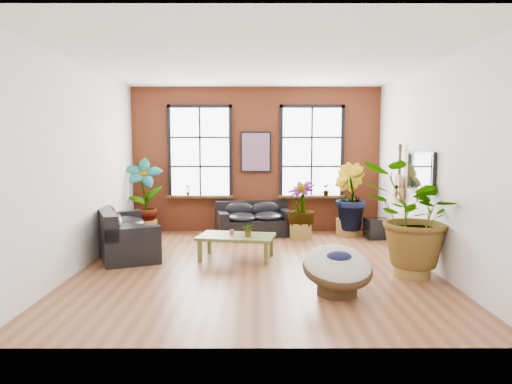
# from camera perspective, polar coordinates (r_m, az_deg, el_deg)

# --- Properties ---
(room) EXTENTS (6.04, 6.54, 3.54)m
(room) POSITION_cam_1_polar(r_m,az_deg,el_deg) (8.00, 0.00, 3.19)
(room) COLOR brown
(room) RESTS_ON ground
(sofa_back) EXTENTS (1.86, 1.19, 0.79)m
(sofa_back) POSITION_cam_1_polar(r_m,az_deg,el_deg) (10.74, -0.29, -3.54)
(sofa_back) COLOR black
(sofa_back) RESTS_ON ground
(sofa_left) EXTENTS (1.80, 2.50, 0.91)m
(sofa_left) POSITION_cam_1_polar(r_m,az_deg,el_deg) (9.35, -16.43, -4.87)
(sofa_left) COLOR black
(sofa_left) RESTS_ON ground
(coffee_table) EXTENTS (1.51, 1.03, 0.54)m
(coffee_table) POSITION_cam_1_polar(r_m,az_deg,el_deg) (8.56, -2.48, -5.76)
(coffee_table) COLOR #47531D
(coffee_table) RESTS_ON ground
(papasan_chair) EXTENTS (1.09, 1.10, 0.75)m
(papasan_chair) POSITION_cam_1_polar(r_m,az_deg,el_deg) (6.66, 10.15, -9.37)
(papasan_chair) COLOR #392714
(papasan_chair) RESTS_ON ground
(poster) EXTENTS (0.74, 0.06, 0.98)m
(poster) POSITION_cam_1_polar(r_m,az_deg,el_deg) (11.03, -0.02, 5.02)
(poster) COLOR black
(poster) RESTS_ON room
(tv_wall_unit) EXTENTS (0.13, 1.86, 1.20)m
(tv_wall_unit) POSITION_cam_1_polar(r_m,az_deg,el_deg) (8.96, 19.11, 1.86)
(tv_wall_unit) COLOR black
(tv_wall_unit) RESTS_ON room
(media_box) EXTENTS (0.60, 0.52, 0.46)m
(media_box) POSITION_cam_1_polar(r_m,az_deg,el_deg) (10.75, 15.04, -4.43)
(media_box) COLOR black
(media_box) RESTS_ON ground
(pot_back_left) EXTENTS (0.66, 0.66, 0.37)m
(pot_back_left) POSITION_cam_1_polar(r_m,az_deg,el_deg) (11.03, -13.54, -4.36)
(pot_back_left) COLOR olive
(pot_back_left) RESTS_ON ground
(pot_back_right) EXTENTS (0.69, 0.69, 0.40)m
(pot_back_right) POSITION_cam_1_polar(r_m,az_deg,el_deg) (10.95, 11.40, -4.32)
(pot_back_right) COLOR olive
(pot_back_right) RESTS_ON ground
(pot_right_wall) EXTENTS (0.76, 0.76, 0.43)m
(pot_right_wall) POSITION_cam_1_polar(r_m,az_deg,el_deg) (7.89, 18.93, -8.45)
(pot_right_wall) COLOR olive
(pot_right_wall) RESTS_ON ground
(pot_mid) EXTENTS (0.52, 0.52, 0.36)m
(pot_mid) POSITION_cam_1_polar(r_m,az_deg,el_deg) (10.45, 5.59, -4.83)
(pot_mid) COLOR olive
(pot_mid) RESTS_ON ground
(floor_plant_back_left) EXTENTS (0.97, 0.74, 1.67)m
(floor_plant_back_left) POSITION_cam_1_polar(r_m,az_deg,el_deg) (10.92, -13.81, -0.22)
(floor_plant_back_left) COLOR #114115
(floor_plant_back_left) RESTS_ON ground
(floor_plant_back_right) EXTENTS (0.96, 1.06, 1.56)m
(floor_plant_back_right) POSITION_cam_1_polar(r_m,az_deg,el_deg) (10.83, 11.52, -0.52)
(floor_plant_back_right) COLOR #114115
(floor_plant_back_right) RESTS_ON ground
(floor_plant_right_wall) EXTENTS (1.72, 1.55, 1.70)m
(floor_plant_right_wall) POSITION_cam_1_polar(r_m,az_deg,el_deg) (7.71, 18.91, -2.74)
(floor_plant_right_wall) COLOR #114115
(floor_plant_right_wall) RESTS_ON ground
(floor_plant_mid) EXTENTS (0.93, 0.93, 1.18)m
(floor_plant_mid) POSITION_cam_1_polar(r_m,az_deg,el_deg) (10.38, 5.63, -1.83)
(floor_plant_mid) COLOR #114115
(floor_plant_mid) RESTS_ON ground
(table_plant) EXTENTS (0.24, 0.21, 0.25)m
(table_plant) POSITION_cam_1_polar(r_m,az_deg,el_deg) (8.41, -0.94, -4.75)
(table_plant) COLOR #114115
(table_plant) RESTS_ON coffee_table
(sill_plant_left) EXTENTS (0.17, 0.17, 0.27)m
(sill_plant_left) POSITION_cam_1_polar(r_m,az_deg,el_deg) (11.15, -8.53, 0.26)
(sill_plant_left) COLOR #114115
(sill_plant_left) RESTS_ON room
(sill_plant_right) EXTENTS (0.19, 0.19, 0.27)m
(sill_plant_right) POSITION_cam_1_polar(r_m,az_deg,el_deg) (11.16, 8.74, 0.26)
(sill_plant_right) COLOR #114115
(sill_plant_right) RESTS_ON room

